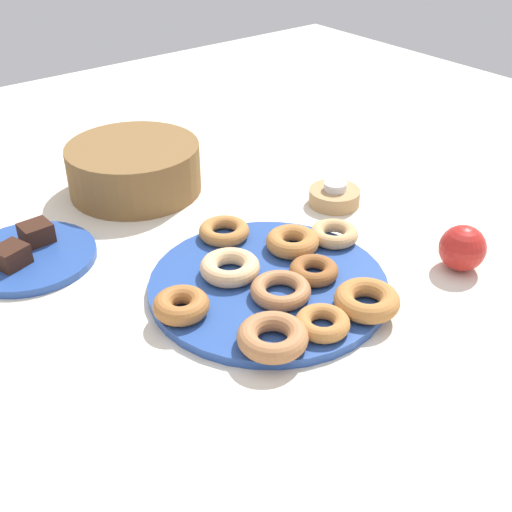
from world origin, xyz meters
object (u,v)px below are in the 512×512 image
donut_2 (224,231)px  donut_9 (334,234)px  donut_7 (273,337)px  apple (462,248)px  cake_plate (30,257)px  brownie_far (36,233)px  basket (134,168)px  donut_6 (322,323)px  donut_8 (314,270)px  donut_4 (230,267)px  candle_holder (334,197)px  donut_0 (181,305)px  tealight (335,186)px  donut_3 (367,300)px  donut_1 (281,290)px  brownie_near (11,256)px  donut_plate (268,285)px  donut_5 (292,242)px

donut_2 → donut_9: bearing=-41.0°
donut_7 → apple: (0.37, -0.02, 0.01)m
donut_2 → cake_plate: size_ratio=0.40×
brownie_far → basket: size_ratio=0.19×
donut_6 → donut_8: same height
donut_4 → basket: basket is taller
candle_holder → apple: bearing=-88.6°
donut_0 → tealight: size_ratio=1.88×
donut_3 → brownie_far: bearing=122.2°
donut_1 → apple: (0.29, -0.10, 0.01)m
donut_4 → donut_8: donut_4 is taller
donut_8 → brownie_near: size_ratio=1.56×
donut_3 → donut_7: (-0.16, 0.02, -0.00)m
candle_holder → apple: (0.01, -0.28, 0.02)m
donut_4 → donut_plate: bearing=-54.6°
cake_plate → tealight: 0.55m
basket → donut_1: bearing=-92.2°
donut_4 → candle_holder: 0.32m
donut_5 → donut_1: bearing=-138.2°
donut_4 → brownie_near: size_ratio=1.92×
donut_8 → basket: 0.45m
donut_3 → apple: bearing=-1.1°
donut_0 → donut_8: (0.21, -0.05, -0.00)m
donut_5 → candle_holder: (0.18, 0.09, -0.01)m
donut_plate → donut_6: bearing=-96.4°
donut_1 → apple: apple is taller
donut_plate → tealight: 0.30m
candle_holder → donut_6: bearing=-136.4°
cake_plate → tealight: tealight is taller
brownie_far → apple: 0.69m
brownie_far → candle_holder: 0.53m
donut_2 → donut_8: size_ratio=1.13×
donut_plate → brownie_near: (-0.29, 0.29, 0.02)m
basket → cake_plate: bearing=-156.4°
candle_holder → basket: bearing=133.3°
donut_1 → basket: size_ratio=0.35×
donut_6 → candle_holder: (0.29, 0.27, -0.01)m
donut_3 → basket: basket is taller
donut_0 → brownie_far: 0.33m
donut_0 → tealight: tealight is taller
candle_holder → donut_0: bearing=-163.6°
donut_0 → donut_3: (0.21, -0.15, 0.00)m
donut_7 → basket: basket is taller
donut_7 → cake_plate: donut_7 is taller
apple → donut_plate: bearing=152.6°
cake_plate → basket: size_ratio=0.85×
apple → donut_8: bearing=153.0°
tealight → donut_6: bearing=-136.4°
donut_1 → donut_6: bearing=-92.6°
donut_8 → tealight: tealight is taller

